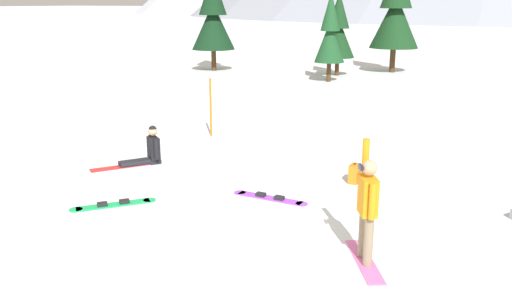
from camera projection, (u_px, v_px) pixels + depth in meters
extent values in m
plane|color=white|center=(239.00, 225.00, 10.18)|extent=(800.00, 800.00, 0.00)
cube|color=pink|center=(364.00, 261.00, 8.75)|extent=(1.01, 1.47, 0.02)
cylinder|color=gray|center=(368.00, 242.00, 8.49)|extent=(0.15, 0.15, 0.80)
cylinder|color=gray|center=(363.00, 233.00, 8.80)|extent=(0.15, 0.15, 0.80)
cube|color=orange|center=(368.00, 196.00, 8.47)|extent=(0.41, 0.47, 0.61)
cylinder|color=orange|center=(372.00, 201.00, 8.21)|extent=(0.11, 0.11, 0.58)
cylinder|color=orange|center=(366.00, 157.00, 8.58)|extent=(0.11, 0.11, 0.60)
sphere|color=tan|center=(370.00, 168.00, 8.35)|extent=(0.24, 0.24, 0.24)
cube|color=black|center=(361.00, 167.00, 8.34)|extent=(0.12, 0.17, 0.08)
cube|color=black|center=(154.00, 161.00, 14.11)|extent=(0.46, 0.44, 0.10)
cylinder|color=black|center=(136.00, 164.00, 13.80)|extent=(0.58, 0.73, 0.14)
cylinder|color=black|center=(134.00, 162.00, 13.97)|extent=(0.58, 0.73, 0.14)
cube|color=red|center=(120.00, 167.00, 13.72)|extent=(1.09, 1.35, 0.02)
cube|color=black|center=(154.00, 148.00, 14.02)|extent=(0.46, 0.43, 0.58)
cylinder|color=black|center=(157.00, 150.00, 13.79)|extent=(0.11, 0.11, 0.52)
cylinder|color=black|center=(151.00, 145.00, 14.24)|extent=(0.11, 0.11, 0.52)
sphere|color=tan|center=(153.00, 131.00, 13.91)|extent=(0.24, 0.24, 0.24)
sphere|color=black|center=(153.00, 129.00, 13.90)|extent=(0.20, 0.20, 0.20)
cube|color=#19B259|center=(114.00, 205.00, 11.17)|extent=(1.19, 1.28, 0.02)
cylinder|color=#19B259|center=(76.00, 210.00, 10.91)|extent=(0.38, 0.38, 0.02)
cylinder|color=#19B259|center=(150.00, 200.00, 11.42)|extent=(0.38, 0.38, 0.02)
cube|color=black|center=(102.00, 204.00, 11.08)|extent=(0.24, 0.24, 0.07)
cube|color=black|center=(124.00, 201.00, 11.23)|extent=(0.24, 0.24, 0.07)
cube|color=#993FD8|center=(270.00, 198.00, 11.55)|extent=(1.47, 0.28, 0.02)
cylinder|color=#993FD8|center=(240.00, 193.00, 11.88)|extent=(0.26, 0.26, 0.02)
cylinder|color=#993FD8|center=(302.00, 204.00, 11.22)|extent=(0.26, 0.26, 0.02)
cube|color=black|center=(261.00, 194.00, 11.63)|extent=(0.20, 0.14, 0.07)
cube|color=black|center=(279.00, 198.00, 11.44)|extent=(0.20, 0.14, 0.07)
cube|color=orange|center=(354.00, 174.00, 12.51)|extent=(0.21, 0.32, 0.44)
cube|color=#A85613|center=(360.00, 177.00, 12.47)|extent=(0.06, 0.23, 0.20)
cylinder|color=black|center=(355.00, 164.00, 12.45)|extent=(0.03, 0.12, 0.02)
cylinder|color=orange|center=(211.00, 108.00, 16.70)|extent=(0.06, 0.06, 1.81)
cylinder|color=#472D19|center=(392.00, 60.00, 31.98)|extent=(0.32, 0.32, 1.43)
cone|color=#143819|center=(395.00, 21.00, 31.42)|extent=(2.81, 2.81, 3.04)
cylinder|color=#472D19|center=(214.00, 60.00, 32.79)|extent=(0.29, 0.29, 1.28)
cone|color=black|center=(213.00, 26.00, 32.28)|extent=(2.55, 2.55, 2.72)
cylinder|color=#472D19|center=(329.00, 72.00, 28.29)|extent=(0.23, 0.23, 1.01)
cone|color=#194723|center=(330.00, 41.00, 27.88)|extent=(1.55, 1.55, 2.15)
cone|color=#194723|center=(331.00, 11.00, 27.50)|extent=(1.01, 1.01, 1.97)
cylinder|color=#472D19|center=(337.00, 66.00, 30.65)|extent=(0.23, 0.23, 1.02)
cone|color=#143819|center=(338.00, 38.00, 30.24)|extent=(1.87, 1.87, 2.16)
cone|color=#143819|center=(339.00, 10.00, 29.86)|extent=(1.21, 1.21, 1.98)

